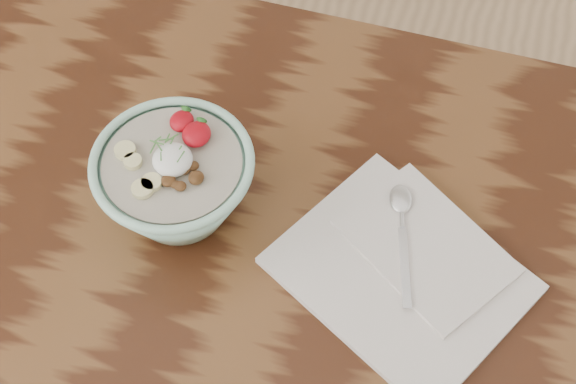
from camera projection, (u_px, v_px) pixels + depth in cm
name	position (u px, v px, depth cm)	size (l,w,h in cm)	color
table	(337.00, 325.00, 104.50)	(160.00, 90.00, 75.00)	#381B0E
breakfast_bowl	(176.00, 181.00, 97.69)	(19.67, 19.67, 12.83)	#A1D9C1
napkin	(406.00, 268.00, 97.84)	(35.10, 32.95, 1.71)	silver
spoon	(402.00, 215.00, 100.34)	(6.43, 17.11, 0.90)	silver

